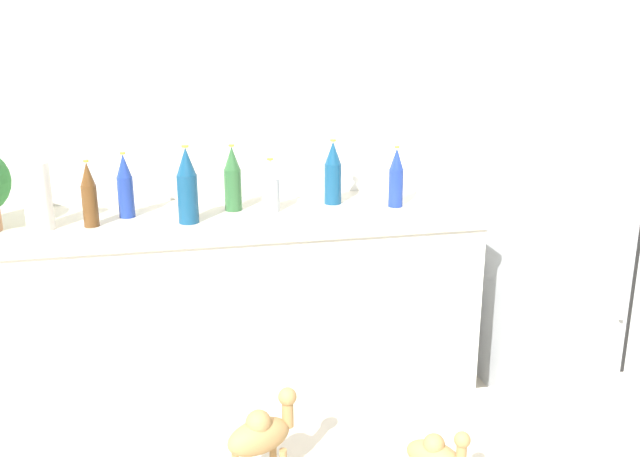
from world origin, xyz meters
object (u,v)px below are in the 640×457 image
Objects in this scene: paper_towel_roll at (38,196)px; back_bottle_0 at (396,178)px; back_bottle_2 at (89,195)px; back_bottle_4 at (233,179)px; back_bottle_3 at (187,186)px; camel_figurine_second at (436,455)px; camel_figurine at (262,433)px; back_bottle_5 at (333,173)px; refrigerator at (593,206)px; back_bottle_1 at (271,186)px; back_bottle_6 at (125,186)px.

back_bottle_0 is (1.45, 0.04, -0.01)m from paper_towel_roll.
back_bottle_4 is (0.57, 0.13, 0.01)m from back_bottle_2.
camel_figurine_second is (0.30, -1.94, 0.03)m from back_bottle_3.
camel_figurine is at bearing -88.25° from back_bottle_3.
back_bottle_5 is (1.20, 0.15, 0.00)m from paper_towel_roll.
back_bottle_0 is at bearing -22.70° from back_bottle_5.
back_bottle_2 is at bearing 103.00° from camel_figurine.
back_bottle_1 is at bearing 176.55° from refrigerator.
back_bottle_2 is at bearing 179.64° from refrigerator.
back_bottle_6 reaches higher than camel_figurine.
back_bottle_1 is 1.86× the size of camel_figurine_second.
back_bottle_1 and camel_figurine_second have the same top height.
back_bottle_3 is at bearing -141.60° from back_bottle_4.
camel_figurine is 0.26m from camel_figurine_second.
paper_towel_roll is 0.77m from back_bottle_4.
back_bottle_4 reaches higher than camel_figurine_second.
paper_towel_roll is at bearing 108.37° from camel_figurine.
paper_towel_roll is 0.98× the size of back_bottle_6.
back_bottle_1 is at bearing -3.23° from back_bottle_6.
refrigerator is 14.30× the size of camel_figurine_second.
paper_towel_roll is 2.16× the size of camel_figurine_second.
camel_figurine_second is (-0.33, -2.11, 0.04)m from back_bottle_5.
refrigerator is at bearing 0.42° from back_bottle_3.
back_bottle_1 is 1.54× the size of camel_figurine.
back_bottle_4 is 0.44m from back_bottle_6.
paper_towel_roll reaches higher than back_bottle_1.
paper_towel_roll is 0.34m from back_bottle_6.
back_bottle_5 is at bearing 7.09° from paper_towel_roll.
camel_figurine is at bearing -81.34° from back_bottle_6.
refrigerator is 7.67× the size of back_bottle_1.
back_bottle_3 is 2.11× the size of camel_figurine.
paper_towel_roll is at bearing -161.08° from back_bottle_6.
back_bottle_5 reaches higher than back_bottle_2.
back_bottle_2 reaches higher than camel_figurine_second.
camel_figurine is at bearing -98.46° from back_bottle_1.
back_bottle_5 reaches higher than paper_towel_roll.
back_bottle_3 is at bearing -2.53° from paper_towel_roll.
paper_towel_roll and back_bottle_2 have the same top height.
back_bottle_3 reaches higher than camel_figurine_second.
back_bottle_0 is 0.70m from back_bottle_4.
back_bottle_4 is at bearing -177.21° from back_bottle_5.
back_bottle_3 is at bearing -179.58° from refrigerator.
back_bottle_1 is at bearing 4.78° from paper_towel_roll.
back_bottle_5 is 2.32× the size of camel_figurine_second.
refrigerator is at bearing 52.34° from camel_figurine_second.
back_bottle_2 is 2.16× the size of camel_figurine_second.
back_bottle_6 is (-1.13, 0.07, 0.00)m from back_bottle_0.
refrigerator is 1.20m from back_bottle_5.
back_bottle_6 reaches higher than paper_towel_roll.
refrigerator is 0.94m from back_bottle_0.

